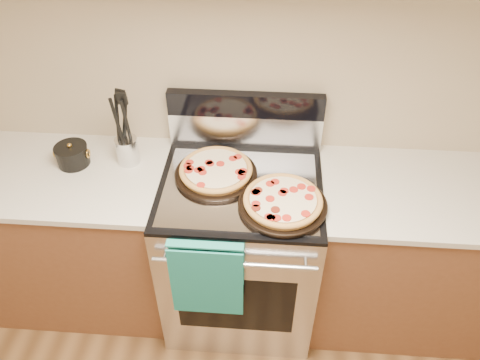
# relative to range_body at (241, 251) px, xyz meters

# --- Properties ---
(wall_back) EXTENTS (4.00, 0.00, 4.00)m
(wall_back) POSITION_rel_range_body_xyz_m (0.00, 0.35, 0.90)
(wall_back) COLOR tan
(wall_back) RESTS_ON ground
(range_body) EXTENTS (0.76, 0.68, 0.90)m
(range_body) POSITION_rel_range_body_xyz_m (0.00, 0.00, 0.00)
(range_body) COLOR #B7B7BC
(range_body) RESTS_ON ground
(oven_window) EXTENTS (0.56, 0.01, 0.40)m
(oven_window) POSITION_rel_range_body_xyz_m (0.00, -0.34, 0.00)
(oven_window) COLOR black
(oven_window) RESTS_ON range_body
(cooktop) EXTENTS (0.76, 0.68, 0.02)m
(cooktop) POSITION_rel_range_body_xyz_m (0.00, 0.00, 0.46)
(cooktop) COLOR black
(cooktop) RESTS_ON range_body
(backsplash_lower) EXTENTS (0.76, 0.06, 0.18)m
(backsplash_lower) POSITION_rel_range_body_xyz_m (0.00, 0.31, 0.56)
(backsplash_lower) COLOR silver
(backsplash_lower) RESTS_ON cooktop
(backsplash_upper) EXTENTS (0.76, 0.06, 0.12)m
(backsplash_upper) POSITION_rel_range_body_xyz_m (0.00, 0.31, 0.71)
(backsplash_upper) COLOR black
(backsplash_upper) RESTS_ON backsplash_lower
(oven_handle) EXTENTS (0.70, 0.03, 0.03)m
(oven_handle) POSITION_rel_range_body_xyz_m (0.00, -0.38, 0.35)
(oven_handle) COLOR silver
(oven_handle) RESTS_ON range_body
(dish_towel) EXTENTS (0.32, 0.05, 0.42)m
(dish_towel) POSITION_rel_range_body_xyz_m (-0.12, -0.38, 0.25)
(dish_towel) COLOR #166F66
(dish_towel) RESTS_ON oven_handle
(foil_sheet) EXTENTS (0.70, 0.55, 0.01)m
(foil_sheet) POSITION_rel_range_body_xyz_m (0.00, -0.03, 0.47)
(foil_sheet) COLOR gray
(foil_sheet) RESTS_ON cooktop
(cabinet_left) EXTENTS (1.00, 0.62, 0.88)m
(cabinet_left) POSITION_rel_range_body_xyz_m (-0.88, 0.03, -0.01)
(cabinet_left) COLOR brown
(cabinet_left) RESTS_ON ground
(countertop_left) EXTENTS (1.02, 0.64, 0.03)m
(countertop_left) POSITION_rel_range_body_xyz_m (-0.88, 0.03, 0.45)
(countertop_left) COLOR beige
(countertop_left) RESTS_ON cabinet_left
(cabinet_right) EXTENTS (1.00, 0.62, 0.88)m
(cabinet_right) POSITION_rel_range_body_xyz_m (0.88, 0.03, -0.01)
(cabinet_right) COLOR brown
(cabinet_right) RESTS_ON ground
(countertop_right) EXTENTS (1.02, 0.64, 0.03)m
(countertop_right) POSITION_rel_range_body_xyz_m (0.88, 0.03, 0.45)
(countertop_right) COLOR beige
(countertop_right) RESTS_ON cabinet_right
(pepperoni_pizza_back) EXTENTS (0.49, 0.49, 0.05)m
(pepperoni_pizza_back) POSITION_rel_range_body_xyz_m (-0.12, 0.05, 0.50)
(pepperoni_pizza_back) COLOR #B78238
(pepperoni_pizza_back) RESTS_ON foil_sheet
(pepperoni_pizza_front) EXTENTS (0.51, 0.51, 0.05)m
(pepperoni_pizza_front) POSITION_rel_range_body_xyz_m (0.19, -0.14, 0.50)
(pepperoni_pizza_front) COLOR #B78238
(pepperoni_pizza_front) RESTS_ON foil_sheet
(utensil_crock) EXTENTS (0.13, 0.13, 0.14)m
(utensil_crock) POSITION_rel_range_body_xyz_m (-0.56, 0.14, 0.53)
(utensil_crock) COLOR silver
(utensil_crock) RESTS_ON countertop_left
(saucepan) EXTENTS (0.16, 0.16, 0.09)m
(saucepan) POSITION_rel_range_body_xyz_m (-0.83, 0.11, 0.51)
(saucepan) COLOR black
(saucepan) RESTS_ON countertop_left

